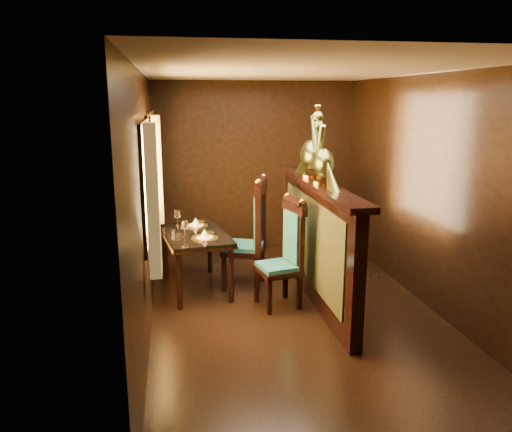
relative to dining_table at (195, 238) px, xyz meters
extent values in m
plane|color=black|center=(0.99, -0.86, -0.63)|extent=(5.00, 5.00, 0.00)
cube|color=black|center=(0.99, 1.64, 0.62)|extent=(3.00, 0.04, 2.50)
cube|color=black|center=(0.99, -3.36, 0.62)|extent=(3.00, 0.04, 2.50)
cube|color=black|center=(-0.51, -0.86, 0.62)|extent=(0.04, 5.00, 2.50)
cube|color=black|center=(2.49, -0.86, 0.62)|extent=(0.04, 5.00, 2.50)
cube|color=beige|center=(0.99, -0.86, 1.87)|extent=(3.00, 5.00, 0.04)
cube|color=#FFC672|center=(-0.50, -0.56, 0.82)|extent=(0.01, 1.70, 1.05)
cube|color=gold|center=(-0.41, -1.53, 0.77)|extent=(0.10, 0.22, 1.30)
cube|color=gold|center=(-0.41, 0.41, 0.77)|extent=(0.10, 0.22, 1.30)
cylinder|color=#C77F2A|center=(-0.43, -0.56, 1.46)|extent=(0.03, 2.20, 0.03)
cube|color=black|center=(1.32, -0.56, 0.02)|extent=(0.12, 2.60, 1.30)
cube|color=#333819|center=(1.25, -0.56, 0.07)|extent=(0.02, 2.20, 0.95)
cube|color=black|center=(1.32, -0.56, 0.70)|extent=(0.26, 2.70, 0.06)
cube|color=black|center=(0.00, -0.01, 0.05)|extent=(0.86, 1.26, 0.04)
cube|color=#C77F2A|center=(0.00, -0.01, 0.02)|extent=(0.89, 1.28, 0.02)
cylinder|color=black|center=(-0.21, -0.57, -0.31)|extent=(0.06, 0.06, 0.64)
cylinder|color=black|center=(0.37, -0.48, -0.31)|extent=(0.06, 0.06, 0.64)
cylinder|color=black|center=(-0.36, 0.47, -0.31)|extent=(0.06, 0.06, 0.64)
cylinder|color=black|center=(0.21, 0.55, -0.31)|extent=(0.06, 0.06, 0.64)
cylinder|color=#B79322|center=(0.10, -0.26, 0.07)|extent=(0.30, 0.30, 0.01)
cone|color=silver|center=(0.10, -0.26, 0.13)|extent=(0.11, 0.11, 0.10)
cylinder|color=#B79322|center=(0.03, 0.32, 0.07)|extent=(0.30, 0.30, 0.01)
cone|color=silver|center=(0.03, 0.32, 0.13)|extent=(0.11, 0.11, 0.10)
cylinder|color=silver|center=(-0.24, -0.05, 0.10)|extent=(0.03, 0.03, 0.06)
cylinder|color=silver|center=(-0.26, -0.01, 0.10)|extent=(0.03, 0.03, 0.06)
cube|color=black|center=(0.86, -0.66, -0.22)|extent=(0.52, 0.52, 0.06)
cube|color=#14585C|center=(0.86, -0.66, -0.17)|extent=(0.47, 0.47, 0.05)
cube|color=#14585C|center=(1.04, -0.62, 0.15)|extent=(0.11, 0.34, 0.56)
cube|color=black|center=(0.73, -0.87, -0.44)|extent=(0.05, 0.05, 0.39)
cube|color=black|center=(1.07, -0.79, -0.44)|extent=(0.05, 0.05, 0.39)
cube|color=black|center=(0.65, -0.52, -0.44)|extent=(0.05, 0.05, 0.39)
cube|color=black|center=(1.00, -0.44, -0.44)|extent=(0.05, 0.05, 0.39)
sphere|color=#C77F2A|center=(1.08, -0.79, 0.56)|extent=(0.07, 0.07, 0.07)
sphere|color=#C77F2A|center=(1.01, -0.44, 0.56)|extent=(0.07, 0.07, 0.07)
cube|color=black|center=(0.58, 0.00, -0.17)|extent=(0.61, 0.61, 0.06)
cube|color=#14585C|center=(0.58, 0.00, -0.12)|extent=(0.55, 0.55, 0.05)
cube|color=#14585C|center=(0.78, -0.07, 0.23)|extent=(0.16, 0.37, 0.62)
cube|color=black|center=(0.33, -0.13, -0.42)|extent=(0.05, 0.05, 0.43)
cube|color=black|center=(0.70, -0.26, -0.42)|extent=(0.05, 0.05, 0.43)
cube|color=black|center=(0.46, 0.25, -0.42)|extent=(0.05, 0.05, 0.43)
cube|color=black|center=(0.83, 0.12, -0.42)|extent=(0.05, 0.05, 0.43)
sphere|color=#C77F2A|center=(0.71, -0.26, 0.70)|extent=(0.07, 0.07, 0.07)
sphere|color=#C77F2A|center=(0.84, 0.12, 0.70)|extent=(0.07, 0.07, 0.07)
camera|label=1|loc=(-0.24, -5.71, 1.60)|focal=35.00mm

